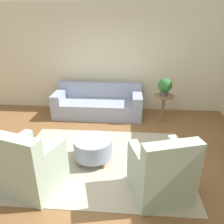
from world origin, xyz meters
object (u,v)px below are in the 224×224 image
object	(u,v)px
armchair_right	(162,174)
side_table	(163,104)
potted_plant_on_side_table	(165,86)
couch	(98,104)
ottoman_table	(93,147)
armchair_left	(30,167)

from	to	relation	value
armchair_right	side_table	size ratio (longest dim) A/B	1.53
armchair_right	potted_plant_on_side_table	bearing A→B (deg)	81.93
potted_plant_on_side_table	couch	bearing A→B (deg)	172.82
ottoman_table	side_table	bearing A→B (deg)	51.95
side_table	potted_plant_on_side_table	size ratio (longest dim) A/B	1.52
couch	side_table	world-z (taller)	couch
couch	armchair_right	size ratio (longest dim) A/B	2.27
couch	ottoman_table	size ratio (longest dim) A/B	3.35
potted_plant_on_side_table	ottoman_table	bearing A→B (deg)	-128.05
armchair_right	side_table	world-z (taller)	armchair_right
side_table	potted_plant_on_side_table	distance (m)	0.46
ottoman_table	side_table	xyz separation A→B (m)	(1.48, 1.89, 0.15)
ottoman_table	armchair_left	bearing A→B (deg)	-136.44
side_table	ottoman_table	bearing A→B (deg)	-128.05
ottoman_table	potted_plant_on_side_table	bearing A→B (deg)	51.95
armchair_right	armchair_left	bearing A→B (deg)	180.00
ottoman_table	armchair_right	bearing A→B (deg)	-34.82
armchair_right	side_table	bearing A→B (deg)	81.93
side_table	potted_plant_on_side_table	world-z (taller)	potted_plant_on_side_table
couch	side_table	bearing A→B (deg)	-7.18
couch	potted_plant_on_side_table	distance (m)	1.79
couch	side_table	size ratio (longest dim) A/B	3.48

